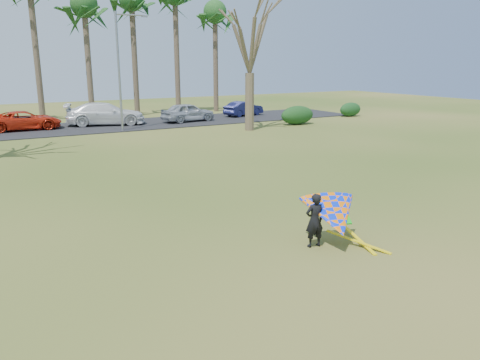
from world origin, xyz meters
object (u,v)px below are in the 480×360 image
car_4 (188,112)px  bare_tree_right (250,34)px  car_2 (25,120)px  car_5 (244,109)px  car_3 (106,114)px  streetlight (121,66)px  kite_flyer (333,216)px

car_4 → bare_tree_right: bearing=-171.1°
car_2 → car_5: bearing=-89.5°
bare_tree_right → car_3: size_ratio=1.59×
bare_tree_right → streetlight: size_ratio=1.15×
streetlight → car_5: size_ratio=2.07×
car_5 → bare_tree_right: bearing=136.1°
car_5 → kite_flyer: size_ratio=1.62×
streetlight → car_3: 5.07m
bare_tree_right → car_4: (-1.95, 6.37, -5.76)m
car_2 → car_4: (11.89, -1.34, 0.08)m
bare_tree_right → streetlight: bearing=153.0°
car_3 → car_5: size_ratio=1.50×
kite_flyer → streetlight: bearing=86.5°
car_2 → car_4: 11.96m
car_3 → car_5: (12.26, 0.12, -0.20)m
streetlight → bare_tree_right: bearing=-27.0°
bare_tree_right → kite_flyer: bare_tree_right is taller
car_4 → kite_flyer: bearing=156.1°
kite_flyer → car_3: bearing=87.7°
streetlight → kite_flyer: (-1.46, -23.64, -3.63)m
bare_tree_right → car_5: 10.49m
car_2 → car_5: 17.87m
car_3 → bare_tree_right: bearing=-117.0°
car_4 → kite_flyer: size_ratio=1.83×
car_3 → kite_flyer: (-1.08, -27.22, -0.06)m
car_5 → kite_flyer: bearing=137.7°
bare_tree_right → car_5: bare_tree_right is taller
car_2 → car_3: car_3 is taller
car_2 → kite_flyer: (4.53, -27.35, 0.11)m
bare_tree_right → kite_flyer: size_ratio=3.86×
car_2 → streetlight: bearing=-121.2°
car_5 → car_2: bearing=73.7°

